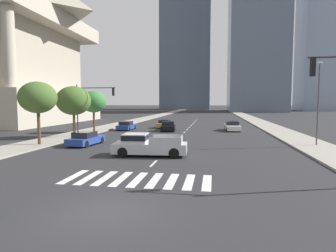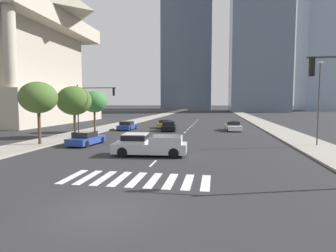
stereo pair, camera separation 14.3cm
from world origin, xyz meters
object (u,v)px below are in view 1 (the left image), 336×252
at_px(sedan_blue_0, 126,126).
at_px(street_tree_third, 94,102).
at_px(sedan_gold_2, 165,124).
at_px(sedan_white_1, 232,126).
at_px(traffic_signal_far, 91,101).
at_px(pickup_truck, 146,145).
at_px(street_lamp_east, 318,97).
at_px(street_tree_nearest, 38,98).
at_px(sedan_blue_4, 86,139).
at_px(street_tree_second, 74,101).
at_px(sedan_black_3, 168,127).

xyz_separation_m(sedan_blue_0, street_tree_third, (-3.34, -3.83, 3.53)).
bearing_deg(sedan_gold_2, sedan_white_1, -104.43).
height_order(sedan_gold_2, traffic_signal_far, traffic_signal_far).
xyz_separation_m(pickup_truck, street_lamp_east, (14.36, 6.84, 3.70)).
bearing_deg(street_lamp_east, street_tree_nearest, -171.83).
height_order(sedan_blue_0, street_tree_nearest, street_tree_nearest).
bearing_deg(sedan_white_1, street_tree_nearest, -50.80).
distance_m(pickup_truck, sedan_blue_4, 8.14).
distance_m(pickup_truck, street_tree_second, 15.24).
bearing_deg(sedan_blue_0, sedan_white_1, -84.86).
bearing_deg(street_lamp_east, sedan_gold_2, 135.13).
bearing_deg(sedan_white_1, pickup_truck, -24.25).
relative_size(sedan_blue_4, street_lamp_east, 0.58).
relative_size(sedan_blue_0, street_tree_second, 0.73).
height_order(pickup_truck, street_tree_second, street_tree_second).
xyz_separation_m(pickup_truck, street_tree_third, (-11.02, 15.52, 3.31)).
height_order(sedan_blue_0, street_tree_second, street_tree_second).
bearing_deg(sedan_white_1, street_lamp_east, 21.89).
bearing_deg(street_tree_third, traffic_signal_far, -68.74).
bearing_deg(sedan_blue_4, sedan_black_3, -15.16).
height_order(sedan_gold_2, sedan_blue_4, sedan_blue_4).
bearing_deg(traffic_signal_far, street_lamp_east, -7.89).
xyz_separation_m(sedan_white_1, street_tree_third, (-18.69, -5.16, 3.50)).
distance_m(traffic_signal_far, street_tree_third, 5.86).
height_order(street_lamp_east, street_tree_nearest, street_lamp_east).
relative_size(sedan_blue_4, street_tree_nearest, 0.76).
height_order(sedan_blue_0, sedan_gold_2, sedan_blue_0).
relative_size(traffic_signal_far, street_tree_nearest, 1.02).
xyz_separation_m(sedan_blue_0, street_lamp_east, (22.04, -12.51, 3.92)).
xyz_separation_m(traffic_signal_far, street_tree_nearest, (-2.13, -6.87, 0.23)).
height_order(sedan_black_3, sedan_blue_4, sedan_black_3).
bearing_deg(sedan_white_1, sedan_blue_0, -88.94).
height_order(pickup_truck, sedan_white_1, pickup_truck).
bearing_deg(sedan_blue_4, sedan_gold_2, -6.62).
bearing_deg(street_lamp_east, street_tree_second, 173.00).
relative_size(traffic_signal_far, street_lamp_east, 0.79).
relative_size(sedan_white_1, street_tree_second, 0.85).
bearing_deg(sedan_gold_2, sedan_blue_0, 134.03).
relative_size(sedan_gold_2, street_tree_third, 0.87).
bearing_deg(street_tree_third, sedan_blue_4, -70.03).
relative_size(pickup_truck, street_tree_second, 0.98).
distance_m(sedan_black_3, street_tree_third, 10.83).
bearing_deg(sedan_black_3, street_tree_third, 103.53).
relative_size(sedan_white_1, sedan_gold_2, 1.03).
height_order(sedan_blue_4, street_tree_third, street_tree_third).
bearing_deg(sedan_blue_0, street_tree_nearest, 168.52).
bearing_deg(sedan_white_1, sedan_gold_2, -110.68).
bearing_deg(street_tree_third, street_tree_nearest, -90.00).
distance_m(traffic_signal_far, street_tree_second, 2.13).
bearing_deg(street_tree_second, street_tree_third, 90.00).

